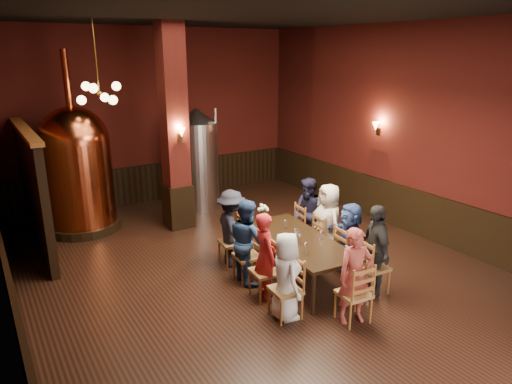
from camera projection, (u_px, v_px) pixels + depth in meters
room at (253, 151)px, 7.86m from camera, size 10.00×10.02×4.50m
wainscot_right at (401, 207)px, 10.40m from camera, size 0.08×9.90×1.00m
wainscot_back at (157, 182)px, 12.39m from camera, size 7.90×0.08×1.00m
wainscot_left at (13, 305)px, 6.36m from camera, size 0.08×9.90×1.00m
column at (174, 130)px, 9.97m from camera, size 0.58×0.58×4.50m
partition at (34, 192)px, 9.13m from camera, size 0.22×3.50×2.40m
pendant_cluster at (99, 93)px, 9.04m from camera, size 0.90×0.90×1.70m
sconce_wall at (378, 128)px, 10.51m from camera, size 0.20×0.20×0.36m
sconce_column at (180, 134)px, 9.74m from camera, size 0.20×0.20×0.36m
dining_table at (299, 242)px, 8.01m from camera, size 1.22×2.48×0.75m
chair_0 at (286, 290)px, 6.86m from camera, size 0.50×0.50×0.92m
person_0 at (286, 276)px, 6.80m from camera, size 0.57×0.75×1.37m
chair_1 at (265, 271)px, 7.43m from camera, size 0.50×0.50×0.92m
person_1 at (265, 256)px, 7.35m from camera, size 0.43×0.59×1.47m
chair_2 at (247, 256)px, 8.00m from camera, size 0.50×0.50×0.92m
person_2 at (247, 241)px, 7.91m from camera, size 0.41×0.75×1.49m
chair_3 at (232, 242)px, 8.57m from camera, size 0.50×0.50×0.92m
person_3 at (232, 228)px, 8.48m from camera, size 0.69×1.03×1.48m
chair_4 at (374, 267)px, 7.59m from camera, size 0.50×0.50×0.92m
person_4 at (375, 249)px, 7.50m from camera, size 0.71×0.98×1.55m
chair_5 at (349, 252)px, 8.17m from camera, size 0.50×0.50×0.92m
person_5 at (349, 240)px, 8.10m from camera, size 0.76×1.34×1.38m
chair_6 at (327, 239)px, 8.73m from camera, size 0.50×0.50×0.92m
person_6 at (328, 223)px, 8.64m from camera, size 0.63×0.83×1.55m
chair_7 at (308, 227)px, 9.30m from camera, size 0.50×0.50×0.92m
person_7 at (308, 214)px, 9.22m from camera, size 0.39×0.74×1.48m
chair_8 at (354, 293)px, 6.76m from camera, size 0.50×0.50×0.92m
person_8 at (355, 276)px, 6.68m from camera, size 0.62×0.49×1.48m
copper_kettle at (77, 168)px, 10.05m from camera, size 1.67×1.67×3.94m
steel_vessel at (197, 159)px, 11.51m from camera, size 1.15×1.15×2.57m
rose_vase at (264, 210)px, 8.70m from camera, size 0.21×0.21×0.36m
wine_glass_0 at (297, 236)px, 7.88m from camera, size 0.07×0.07×0.17m
wine_glass_1 at (306, 248)px, 7.41m from camera, size 0.07×0.07×0.17m
wine_glass_2 at (321, 235)px, 7.94m from camera, size 0.07×0.07×0.17m
wine_glass_3 at (286, 224)px, 8.41m from camera, size 0.07×0.07×0.17m
wine_glass_4 at (296, 234)px, 7.99m from camera, size 0.07×0.07×0.17m
wine_glass_5 at (346, 251)px, 7.30m from camera, size 0.07×0.07×0.17m
wine_glass_6 at (300, 239)px, 7.75m from camera, size 0.07×0.07×0.17m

